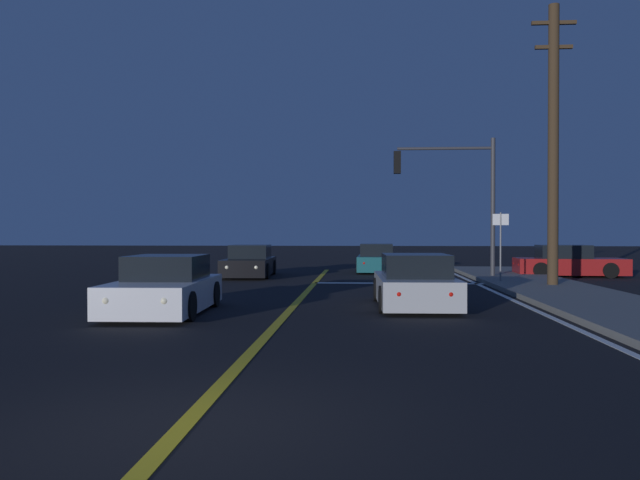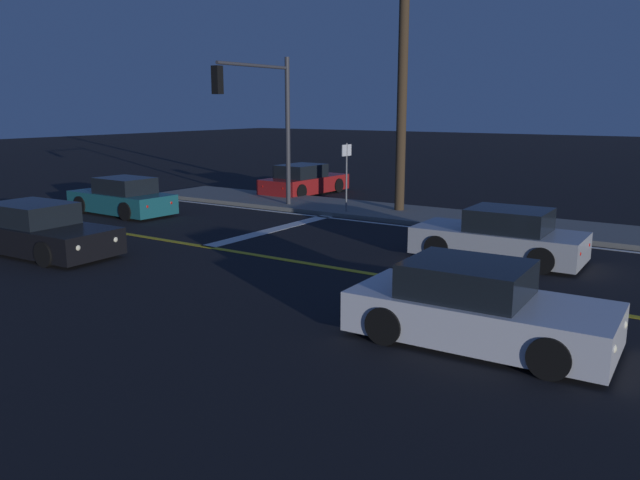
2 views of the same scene
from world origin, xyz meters
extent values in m
plane|color=black|center=(0.00, 0.00, 0.00)|extent=(160.00, 160.00, 0.00)
cube|color=slate|center=(7.76, 9.40, 0.07)|extent=(3.20, 33.83, 0.15)
cube|color=gold|center=(0.00, 9.40, 0.01)|extent=(0.20, 31.95, 0.01)
cube|color=white|center=(5.91, 9.40, 0.01)|extent=(0.16, 31.95, 0.01)
cube|color=white|center=(3.08, 17.29, 0.01)|extent=(6.16, 0.50, 0.01)
cube|color=black|center=(-3.01, 20.44, 0.44)|extent=(2.02, 4.65, 0.68)
cube|color=black|center=(-3.02, 20.71, 1.04)|extent=(1.67, 2.17, 0.60)
cylinder|color=black|center=(-2.10, 19.05, 0.32)|extent=(0.25, 0.65, 0.64)
cylinder|color=black|center=(-3.82, 18.99, 0.32)|extent=(0.25, 0.65, 0.64)
cylinder|color=black|center=(-2.21, 21.89, 0.32)|extent=(0.25, 0.65, 0.64)
cylinder|color=black|center=(-3.93, 21.82, 0.32)|extent=(0.25, 0.65, 0.64)
sphere|color=#FFF4CC|center=(-2.35, 18.23, 0.52)|extent=(0.18, 0.18, 0.18)
sphere|color=#FFF4CC|center=(-3.49, 18.19, 0.52)|extent=(0.18, 0.18, 0.18)
sphere|color=red|center=(-2.53, 22.70, 0.52)|extent=(0.14, 0.14, 0.14)
sphere|color=red|center=(-3.67, 22.65, 0.52)|extent=(0.14, 0.14, 0.14)
cube|color=#195960|center=(2.43, 23.81, 0.44)|extent=(1.85, 4.23, 0.68)
cube|color=black|center=(2.42, 23.56, 1.04)|extent=(1.54, 1.97, 0.60)
cylinder|color=black|center=(1.68, 25.13, 0.32)|extent=(0.24, 0.65, 0.64)
cylinder|color=black|center=(3.27, 25.08, 0.32)|extent=(0.24, 0.65, 0.64)
cylinder|color=black|center=(1.59, 22.55, 0.32)|extent=(0.24, 0.65, 0.64)
cylinder|color=black|center=(3.19, 22.49, 0.32)|extent=(0.24, 0.65, 0.64)
sphere|color=#FFF4CC|center=(1.97, 25.85, 0.52)|extent=(0.18, 0.18, 0.18)
sphere|color=#FFF4CC|center=(3.03, 25.82, 0.52)|extent=(0.18, 0.18, 0.18)
sphere|color=red|center=(1.83, 21.80, 0.52)|extent=(0.14, 0.14, 0.14)
sphere|color=red|center=(2.90, 21.76, 0.52)|extent=(0.14, 0.14, 0.14)
cube|color=silver|center=(-2.85, 8.38, 0.44)|extent=(2.04, 4.29, 0.68)
cube|color=black|center=(-2.86, 8.64, 1.04)|extent=(1.70, 2.00, 0.60)
cylinder|color=black|center=(-1.92, 7.10, 0.32)|extent=(0.24, 0.65, 0.64)
cylinder|color=black|center=(-3.70, 7.04, 0.32)|extent=(0.24, 0.65, 0.64)
cylinder|color=black|center=(-2.01, 9.72, 0.32)|extent=(0.24, 0.65, 0.64)
cylinder|color=black|center=(-3.79, 9.66, 0.32)|extent=(0.24, 0.65, 0.64)
sphere|color=#FFF4CC|center=(-2.19, 6.35, 0.52)|extent=(0.18, 0.18, 0.18)
sphere|color=#FFF4CC|center=(-3.37, 6.31, 0.52)|extent=(0.18, 0.18, 0.18)
sphere|color=red|center=(-2.33, 10.47, 0.52)|extent=(0.14, 0.14, 0.14)
sphere|color=red|center=(-3.51, 10.43, 0.52)|extent=(0.14, 0.14, 0.14)
cube|color=maroon|center=(10.52, 21.32, 0.44)|extent=(4.52, 1.99, 0.68)
cube|color=black|center=(10.25, 21.34, 1.04)|extent=(2.11, 1.63, 0.60)
cylinder|color=black|center=(11.93, 22.09, 0.32)|extent=(0.65, 0.25, 0.64)
cylinder|color=black|center=(11.85, 20.43, 0.32)|extent=(0.65, 0.25, 0.64)
cylinder|color=black|center=(9.18, 22.22, 0.32)|extent=(0.65, 0.25, 0.64)
cylinder|color=black|center=(9.10, 20.56, 0.32)|extent=(0.65, 0.25, 0.64)
sphere|color=#FFF4CC|center=(12.70, 21.77, 0.52)|extent=(0.18, 0.18, 0.18)
sphere|color=#FFF4CC|center=(12.65, 20.67, 0.52)|extent=(0.18, 0.18, 0.18)
sphere|color=red|center=(8.38, 21.98, 0.52)|extent=(0.14, 0.14, 0.14)
sphere|color=red|center=(8.32, 20.88, 0.52)|extent=(0.14, 0.14, 0.14)
cube|color=#B2B5BA|center=(3.06, 10.06, 0.44)|extent=(1.95, 4.22, 0.68)
cube|color=black|center=(3.07, 9.81, 1.04)|extent=(1.63, 1.96, 0.60)
cylinder|color=black|center=(2.17, 11.33, 0.32)|extent=(0.24, 0.65, 0.64)
cylinder|color=black|center=(3.89, 11.37, 0.32)|extent=(0.24, 0.65, 0.64)
cylinder|color=black|center=(2.24, 8.74, 0.32)|extent=(0.24, 0.65, 0.64)
cylinder|color=black|center=(3.96, 8.79, 0.32)|extent=(0.24, 0.65, 0.64)
sphere|color=#FFF4CC|center=(2.44, 12.07, 0.52)|extent=(0.18, 0.18, 0.18)
sphere|color=#FFF4CC|center=(3.58, 12.10, 0.52)|extent=(0.18, 0.18, 0.18)
sphere|color=red|center=(2.55, 8.01, 0.52)|extent=(0.14, 0.14, 0.14)
sphere|color=red|center=(3.69, 8.04, 0.52)|extent=(0.14, 0.14, 0.14)
cylinder|color=#38383D|center=(6.96, 19.59, 2.82)|extent=(0.18, 0.18, 5.64)
cylinder|color=#38383D|center=(5.06, 19.59, 5.24)|extent=(3.80, 0.12, 0.12)
cube|color=black|center=(3.16, 19.59, 4.69)|extent=(0.28, 0.28, 0.90)
sphere|color=red|center=(3.16, 19.59, 4.96)|extent=(0.22, 0.22, 0.22)
sphere|color=#4C2D05|center=(3.16, 19.59, 4.69)|extent=(0.22, 0.22, 0.22)
sphere|color=#0A3814|center=(3.16, 19.59, 4.42)|extent=(0.22, 0.22, 0.22)
cylinder|color=#42301E|center=(8.06, 15.38, 4.70)|extent=(0.35, 0.35, 9.40)
cube|color=#42301E|center=(8.06, 15.38, 8.80)|extent=(1.45, 0.12, 0.12)
cube|color=#42301E|center=(8.06, 15.38, 8.00)|extent=(1.22, 0.12, 0.12)
cylinder|color=slate|center=(6.66, 16.79, 1.29)|extent=(0.06, 0.06, 2.58)
cube|color=white|center=(6.66, 16.79, 2.33)|extent=(0.56, 0.05, 0.40)
camera|label=1|loc=(1.73, -5.98, 1.89)|focal=35.45mm
camera|label=2|loc=(-12.65, 5.02, 3.84)|focal=35.74mm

